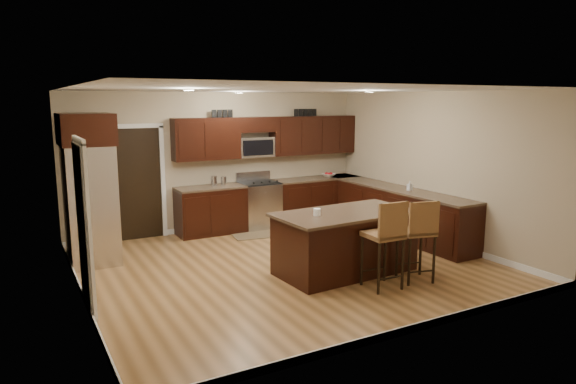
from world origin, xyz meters
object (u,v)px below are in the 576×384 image
stool_right (419,231)px  stool_mid (386,235)px  range (259,204)px  island (345,244)px  refrigerator (89,187)px

stool_right → stool_mid: bearing=-165.2°
range → island: (-0.07, -3.13, -0.04)m
stool_mid → refrigerator: 4.61m
range → stool_mid: stool_mid is taller
stool_mid → stool_right: (0.58, 0.00, -0.03)m
range → refrigerator: 3.47m
range → stool_right: 4.03m
stool_mid → refrigerator: bearing=138.0°
island → stool_mid: bearing=-88.8°
stool_mid → stool_right: stool_mid is taller
stool_right → refrigerator: size_ratio=0.50×
island → range: bearing=85.5°
range → stool_mid: size_ratio=0.90×
refrigerator → stool_right: bearing=-39.4°
refrigerator → island: bearing=-35.9°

